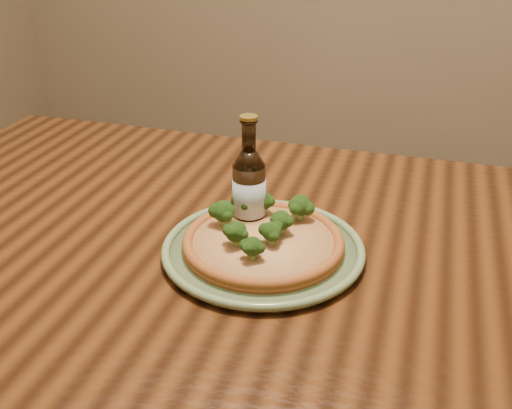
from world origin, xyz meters
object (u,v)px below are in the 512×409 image
(plate, at_px, (263,249))
(beer_bottle, at_px, (249,189))
(table, at_px, (277,289))
(pizza, at_px, (263,239))

(plate, height_order, beer_bottle, beer_bottle)
(table, distance_m, beer_bottle, 0.18)
(plate, bearing_deg, beer_bottle, 122.29)
(table, xyz_separation_m, pizza, (-0.02, -0.04, 0.12))
(beer_bottle, bearing_deg, pizza, -37.93)
(table, relative_size, beer_bottle, 7.70)
(table, height_order, plate, plate)
(pizza, distance_m, beer_bottle, 0.10)
(table, distance_m, plate, 0.11)
(plate, relative_size, pizza, 1.26)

